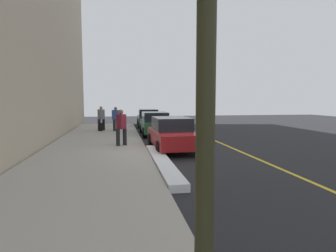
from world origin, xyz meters
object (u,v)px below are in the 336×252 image
(parked_car_green, at_px, (155,123))
(rolling_suitcase, at_px, (101,127))
(parked_car_red, at_px, (172,134))
(traffic_light_pole, at_px, (207,1))
(parked_car_charcoal, at_px, (148,118))
(pedestrian_grey_coat, at_px, (101,118))
(pedestrian_blue_coat, at_px, (116,118))
(pedestrian_burgundy_coat, at_px, (121,126))

(parked_car_green, bearing_deg, rolling_suitcase, -112.41)
(parked_car_red, distance_m, rolling_suitcase, 8.25)
(traffic_light_pole, bearing_deg, parked_car_charcoal, 175.29)
(parked_car_charcoal, distance_m, parked_car_green, 5.81)
(rolling_suitcase, bearing_deg, parked_car_red, 27.09)
(parked_car_green, height_order, pedestrian_grey_coat, pedestrian_grey_coat)
(traffic_light_pole, bearing_deg, pedestrian_blue_coat, -177.38)
(parked_car_green, height_order, pedestrian_burgundy_coat, pedestrian_burgundy_coat)
(pedestrian_burgundy_coat, bearing_deg, traffic_light_pole, 2.33)
(parked_car_red, bearing_deg, traffic_light_pole, -9.45)
(parked_car_charcoal, xyz_separation_m, pedestrian_burgundy_coat, (10.91, -2.37, 0.31))
(parked_car_charcoal, xyz_separation_m, traffic_light_pole, (22.83, -1.88, 2.15))
(parked_car_green, bearing_deg, parked_car_charcoal, 178.98)
(parked_car_charcoal, relative_size, pedestrian_burgundy_coat, 2.65)
(parked_car_red, height_order, traffic_light_pole, traffic_light_pole)
(parked_car_red, bearing_deg, parked_car_green, -179.18)
(pedestrian_blue_coat, bearing_deg, parked_car_red, 20.16)
(parked_car_charcoal, height_order, traffic_light_pole, traffic_light_pole)
(parked_car_charcoal, bearing_deg, traffic_light_pole, -4.71)
(parked_car_green, distance_m, pedestrian_grey_coat, 4.13)
(parked_car_charcoal, height_order, rolling_suitcase, parked_car_charcoal)
(parked_car_charcoal, xyz_separation_m, pedestrian_grey_coat, (3.92, -3.76, 0.32))
(parked_car_red, bearing_deg, pedestrian_blue_coat, -159.84)
(parked_car_red, distance_m, pedestrian_grey_coat, 8.58)
(pedestrian_blue_coat, xyz_separation_m, pedestrian_burgundy_coat, (6.67, 0.37, 0.02))
(pedestrian_grey_coat, bearing_deg, parked_car_green, 62.74)
(pedestrian_blue_coat, bearing_deg, parked_car_green, 59.26)
(parked_car_red, height_order, pedestrian_burgundy_coat, pedestrian_burgundy_coat)
(parked_car_charcoal, distance_m, pedestrian_burgundy_coat, 11.17)
(parked_car_green, distance_m, traffic_light_pole, 17.25)
(parked_car_charcoal, bearing_deg, parked_car_red, -0.09)
(pedestrian_grey_coat, distance_m, traffic_light_pole, 19.09)
(pedestrian_grey_coat, relative_size, rolling_suitcase, 1.90)
(parked_car_green, relative_size, pedestrian_blue_coat, 2.67)
(rolling_suitcase, bearing_deg, pedestrian_grey_coat, 177.70)
(parked_car_charcoal, relative_size, traffic_light_pole, 1.13)
(rolling_suitcase, bearing_deg, parked_car_green, 67.59)
(parked_car_green, xyz_separation_m, pedestrian_blue_coat, (-1.57, -2.63, 0.29))
(pedestrian_blue_coat, distance_m, traffic_light_pole, 18.70)
(parked_car_charcoal, relative_size, parked_car_red, 1.07)
(rolling_suitcase, bearing_deg, pedestrian_blue_coat, 92.79)
(pedestrian_grey_coat, height_order, traffic_light_pole, traffic_light_pole)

